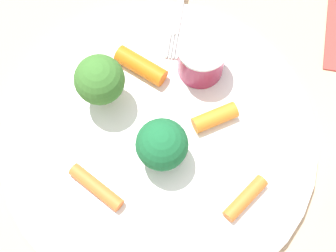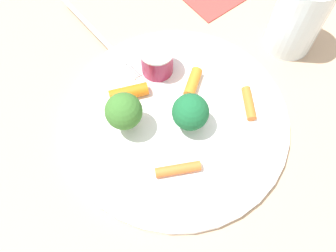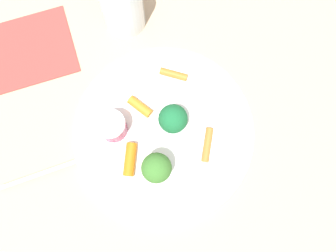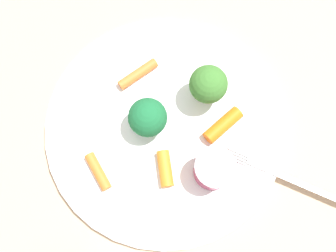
% 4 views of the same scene
% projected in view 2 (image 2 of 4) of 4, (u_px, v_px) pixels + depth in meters
% --- Properties ---
extents(ground_plane, '(2.40, 2.40, 0.00)m').
position_uv_depth(ground_plane, '(176.00, 121.00, 0.46)').
color(ground_plane, tan).
extents(plate, '(0.30, 0.30, 0.01)m').
position_uv_depth(plate, '(176.00, 119.00, 0.45)').
color(plate, white).
rests_on(plate, ground_plane).
extents(sauce_cup, '(0.05, 0.05, 0.04)m').
position_uv_depth(sauce_cup, '(157.00, 60.00, 0.46)').
color(sauce_cup, maroon).
rests_on(sauce_cup, plate).
extents(broccoli_floret_0, '(0.05, 0.05, 0.05)m').
position_uv_depth(broccoli_floret_0, '(190.00, 112.00, 0.42)').
color(broccoli_floret_0, '#95B86C').
rests_on(broccoli_floret_0, plate).
extents(broccoli_floret_1, '(0.05, 0.05, 0.06)m').
position_uv_depth(broccoli_floret_1, '(124.00, 112.00, 0.41)').
color(broccoli_floret_1, '#89A85D').
rests_on(broccoli_floret_1, plate).
extents(carrot_stick_0, '(0.04, 0.04, 0.02)m').
position_uv_depth(carrot_stick_0, '(193.00, 82.00, 0.46)').
color(carrot_stick_0, orange).
rests_on(carrot_stick_0, plate).
extents(carrot_stick_1, '(0.02, 0.05, 0.02)m').
position_uv_depth(carrot_stick_1, '(129.00, 92.00, 0.45)').
color(carrot_stick_1, orange).
rests_on(carrot_stick_1, plate).
extents(carrot_stick_2, '(0.05, 0.02, 0.01)m').
position_uv_depth(carrot_stick_2, '(249.00, 103.00, 0.45)').
color(carrot_stick_2, orange).
rests_on(carrot_stick_2, plate).
extents(carrot_stick_3, '(0.02, 0.06, 0.01)m').
position_uv_depth(carrot_stick_3, '(178.00, 169.00, 0.41)').
color(carrot_stick_3, orange).
rests_on(carrot_stick_3, plate).
extents(fork, '(0.18, 0.08, 0.00)m').
position_uv_depth(fork, '(100.00, 37.00, 0.51)').
color(fork, beige).
rests_on(fork, plate).
extents(drinking_glass, '(0.07, 0.07, 0.11)m').
position_uv_depth(drinking_glass, '(299.00, 15.00, 0.47)').
color(drinking_glass, silver).
rests_on(drinking_glass, ground_plane).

